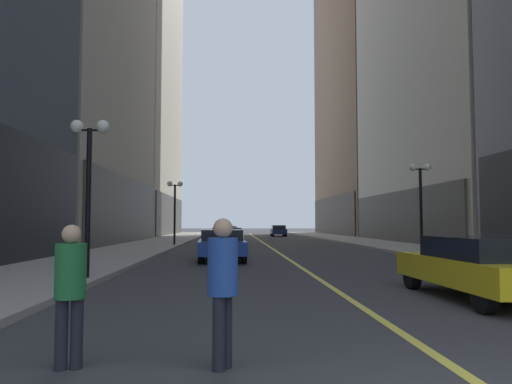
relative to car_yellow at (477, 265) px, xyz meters
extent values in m
plane|color=#38383A|center=(-2.69, 28.18, -0.72)|extent=(200.00, 200.00, 0.00)
cube|color=#9E9991|center=(-10.94, 28.18, -0.64)|extent=(4.50, 78.00, 0.15)
cube|color=#9E9991|center=(5.56, 28.18, -0.64)|extent=(4.50, 78.00, 0.15)
cube|color=#E5D64C|center=(-2.69, 28.18, -0.72)|extent=(0.16, 70.00, 0.01)
cube|color=#403C35|center=(-13.29, 27.68, 1.78)|extent=(0.50, 22.80, 5.00)
cube|color=#403C35|center=(-13.29, 53.18, 1.78)|extent=(0.50, 24.70, 5.00)
cube|color=#B7AD99|center=(13.83, 27.68, 16.22)|extent=(12.04, 24.00, 33.89)
cube|color=#403C35|center=(7.91, 27.68, 1.31)|extent=(0.50, 22.80, 4.07)
cube|color=#332A23|center=(7.91, 53.18, 1.78)|extent=(0.50, 24.70, 5.00)
cube|color=yellow|center=(0.00, 0.07, -0.12)|extent=(1.83, 4.74, 0.55)
cube|color=black|center=(0.00, -0.17, 0.35)|extent=(1.57, 2.67, 0.50)
cylinder|color=black|center=(-0.78, 1.69, -0.40)|extent=(0.24, 0.65, 0.64)
cylinder|color=black|center=(0.69, 1.73, -0.40)|extent=(0.24, 0.65, 0.64)
cylinder|color=black|center=(-0.70, -1.59, -0.40)|extent=(0.24, 0.65, 0.64)
cube|color=navy|center=(-5.64, 10.77, -0.12)|extent=(2.12, 4.53, 0.55)
cube|color=black|center=(-5.65, 10.99, 0.35)|extent=(1.80, 2.56, 0.50)
cylinder|color=black|center=(-4.73, 9.25, -0.40)|extent=(0.25, 0.65, 0.64)
cylinder|color=black|center=(-6.42, 9.18, -0.40)|extent=(0.25, 0.65, 0.64)
cylinder|color=black|center=(-4.86, 12.37, -0.40)|extent=(0.25, 0.65, 0.64)
cylinder|color=black|center=(-6.55, 12.29, -0.40)|extent=(0.25, 0.65, 0.64)
cube|color=silver|center=(-5.51, 18.95, -0.12)|extent=(1.94, 4.73, 0.55)
cube|color=black|center=(-5.52, 19.18, 0.35)|extent=(1.70, 2.65, 0.50)
cylinder|color=black|center=(-4.67, 17.30, -0.40)|extent=(0.23, 0.64, 0.64)
cylinder|color=black|center=(-6.33, 17.29, -0.40)|extent=(0.23, 0.64, 0.64)
cylinder|color=black|center=(-4.70, 20.60, -0.40)|extent=(0.23, 0.64, 0.64)
cylinder|color=black|center=(-6.36, 20.59, -0.40)|extent=(0.23, 0.64, 0.64)
cube|color=black|center=(-5.60, 29.25, -0.12)|extent=(1.83, 4.21, 0.55)
cube|color=black|center=(-5.61, 29.46, 0.35)|extent=(1.57, 2.37, 0.50)
cylinder|color=black|center=(-4.83, 27.82, -0.40)|extent=(0.24, 0.65, 0.64)
cylinder|color=black|center=(-6.29, 27.78, -0.40)|extent=(0.24, 0.65, 0.64)
cylinder|color=black|center=(-4.92, 30.73, -0.40)|extent=(0.24, 0.65, 0.64)
cylinder|color=black|center=(-6.38, 30.68, -0.40)|extent=(0.24, 0.65, 0.64)
cube|color=#B7B7BC|center=(-5.77, 37.12, -0.12)|extent=(1.81, 4.78, 0.55)
cube|color=black|center=(-5.77, 37.36, 0.35)|extent=(1.58, 2.68, 0.50)
cylinder|color=black|center=(-4.99, 35.46, -0.40)|extent=(0.22, 0.64, 0.64)
cylinder|color=black|center=(-6.52, 35.45, -0.40)|extent=(0.22, 0.64, 0.64)
cylinder|color=black|center=(-5.01, 38.80, -0.40)|extent=(0.22, 0.64, 0.64)
cylinder|color=black|center=(-6.54, 38.79, -0.40)|extent=(0.22, 0.64, 0.64)
cube|color=#141E4C|center=(0.19, 47.24, -0.12)|extent=(1.78, 4.23, 0.55)
cube|color=black|center=(0.19, 47.03, 0.35)|extent=(1.55, 2.38, 0.50)
cylinder|color=black|center=(-0.52, 48.72, -0.40)|extent=(0.23, 0.64, 0.64)
cylinder|color=black|center=(0.95, 48.69, -0.40)|extent=(0.23, 0.64, 0.64)
cylinder|color=black|center=(-0.57, 45.78, -0.40)|extent=(0.23, 0.64, 0.64)
cylinder|color=black|center=(0.90, 45.76, -0.40)|extent=(0.23, 0.64, 0.64)
cylinder|color=black|center=(-5.32, -4.71, -0.32)|extent=(0.14, 0.14, 0.81)
cylinder|color=black|center=(-5.24, -4.57, -0.32)|extent=(0.14, 0.14, 0.81)
cylinder|color=#234799|center=(-5.28, -4.64, 0.41)|extent=(0.46, 0.46, 0.64)
sphere|color=tan|center=(-5.28, -4.64, 0.84)|extent=(0.22, 0.22, 0.22)
cylinder|color=black|center=(-7.06, -4.59, -0.33)|extent=(0.14, 0.14, 0.77)
cylinder|color=black|center=(-6.90, -4.55, -0.33)|extent=(0.14, 0.14, 0.77)
cylinder|color=#1E6633|center=(-6.98, -4.57, 0.36)|extent=(0.41, 0.41, 0.61)
sphere|color=tan|center=(-6.98, -4.57, 0.77)|extent=(0.21, 0.21, 0.21)
cylinder|color=black|center=(-9.09, 3.27, 1.38)|extent=(0.14, 0.14, 4.20)
cylinder|color=black|center=(-9.09, 3.27, 3.43)|extent=(0.80, 0.06, 0.06)
sphere|color=white|center=(-9.44, 3.27, 3.53)|extent=(0.36, 0.36, 0.36)
sphere|color=white|center=(-8.74, 3.27, 3.53)|extent=(0.36, 0.36, 0.36)
cylinder|color=black|center=(-9.09, 23.10, 1.38)|extent=(0.14, 0.14, 4.20)
cylinder|color=black|center=(-9.09, 23.10, 3.43)|extent=(0.80, 0.06, 0.06)
sphere|color=white|center=(-9.44, 23.10, 3.53)|extent=(0.36, 0.36, 0.36)
sphere|color=white|center=(-8.74, 23.10, 3.53)|extent=(0.36, 0.36, 0.36)
cylinder|color=black|center=(3.71, 12.50, 1.38)|extent=(0.14, 0.14, 4.20)
cylinder|color=black|center=(3.71, 12.50, 3.43)|extent=(0.80, 0.06, 0.06)
sphere|color=white|center=(3.36, 12.50, 3.53)|extent=(0.36, 0.36, 0.36)
sphere|color=white|center=(4.06, 12.50, 3.53)|extent=(0.36, 0.36, 0.36)
camera|label=1|loc=(-5.17, -10.17, 0.90)|focal=34.33mm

